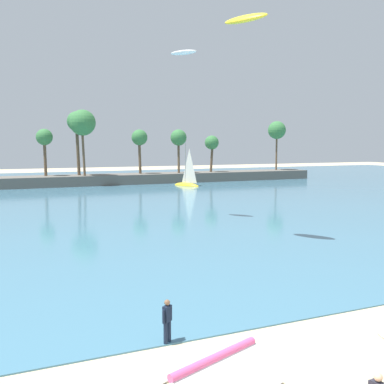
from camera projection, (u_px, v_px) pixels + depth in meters
sea at (59, 194)px, 64.22m from camera, size 220.00×104.20×0.06m
palm_headland at (61, 169)px, 75.64m from camera, size 102.40×6.70×13.08m
folded_kite at (215, 367)px, 12.89m from camera, size 4.17×3.43×1.07m
person_at_waterline at (167, 320)px, 15.89m from camera, size 0.46×0.36×1.67m
sailboat_mid_bay at (187, 182)px, 76.04m from camera, size 3.78×5.75×8.05m
kite_aloft_high_over_bay at (184, 52)px, 40.52m from camera, size 2.40×2.70×0.42m
kite_aloft_low_near_shore at (246, 19)px, 30.29m from camera, size 2.75×3.50×0.95m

